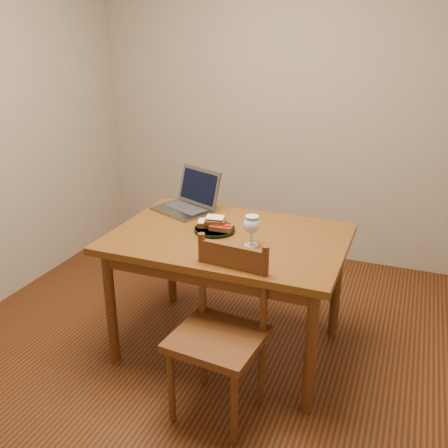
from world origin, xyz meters
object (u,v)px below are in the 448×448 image
(table, at_px, (229,249))
(laptop, at_px, (190,199))
(milk_glass, at_px, (252,231))
(chair, at_px, (220,326))
(plate, at_px, (215,230))

(table, relative_size, laptop, 2.95)
(laptop, bearing_deg, milk_glass, -13.20)
(table, distance_m, laptop, 0.52)
(laptop, bearing_deg, chair, -33.52)
(milk_glass, bearing_deg, laptop, 143.36)
(plate, bearing_deg, chair, -65.40)
(plate, relative_size, laptop, 0.54)
(plate, bearing_deg, milk_glass, -24.03)
(table, bearing_deg, laptop, 140.69)
(chair, distance_m, laptop, 1.04)
(table, relative_size, chair, 2.85)
(table, xyz_separation_m, laptop, (-0.39, 0.32, 0.15))
(chair, bearing_deg, laptop, 128.55)
(chair, bearing_deg, milk_glass, 93.47)
(plate, xyz_separation_m, milk_glass, (0.26, -0.12, 0.08))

